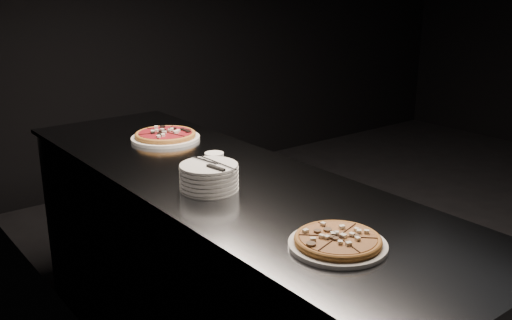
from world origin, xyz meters
TOP-DOWN VIEW (x-y plane):
  - floor at (0.00, 0.00)m, footprint 5.00×5.00m
  - wall_left at (-2.50, 0.00)m, footprint 0.02×5.00m
  - wall_back at (0.00, 2.50)m, footprint 5.00×0.02m
  - counter at (-2.13, 0.00)m, footprint 0.74×2.44m
  - pizza_mushroom at (-2.23, -0.74)m, footprint 0.32×0.32m
  - pizza_tomato at (-2.04, 0.61)m, footprint 0.36×0.36m
  - plate_stack at (-2.26, -0.10)m, footprint 0.22×0.22m
  - cutlery at (-2.25, -0.12)m, footprint 0.08×0.23m
  - ramekin at (-2.11, 0.09)m, footprint 0.08×0.08m

SIDE VIEW (x-z plane):
  - floor at x=0.00m, z-range 0.00..0.00m
  - counter at x=-2.13m, z-range 0.00..0.92m
  - pizza_mushroom at x=-2.23m, z-range 0.92..0.95m
  - pizza_tomato at x=-2.04m, z-range 0.92..0.96m
  - ramekin at x=-2.11m, z-range 0.92..0.99m
  - plate_stack at x=-2.26m, z-range 0.92..1.02m
  - cutlery at x=-2.25m, z-range 1.02..1.02m
  - wall_left at x=-2.50m, z-range 0.00..2.80m
  - wall_back at x=0.00m, z-range 0.00..2.80m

